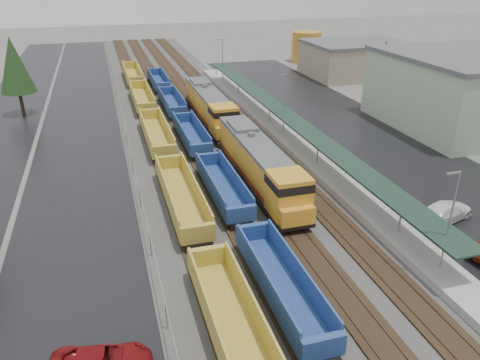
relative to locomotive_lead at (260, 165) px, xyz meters
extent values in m
cube|color=#302D2B|center=(-2.00, 23.08, -2.43)|extent=(20.00, 160.00, 0.08)
cube|color=black|center=(-8.00, 23.08, -2.31)|extent=(2.60, 160.00, 0.15)
cube|color=#473326|center=(-8.72, 23.08, -2.20)|extent=(0.08, 160.00, 0.07)
cube|color=#473326|center=(-7.28, 23.08, -2.20)|extent=(0.08, 160.00, 0.07)
cube|color=black|center=(-4.00, 23.08, -2.31)|extent=(2.60, 160.00, 0.15)
cube|color=#473326|center=(-4.72, 23.08, -2.20)|extent=(0.08, 160.00, 0.07)
cube|color=#473326|center=(-3.28, 23.08, -2.20)|extent=(0.08, 160.00, 0.07)
cube|color=black|center=(0.00, 23.08, -2.31)|extent=(2.60, 160.00, 0.15)
cube|color=#473326|center=(-0.72, 23.08, -2.20)|extent=(0.08, 160.00, 0.07)
cube|color=#473326|center=(0.72, 23.08, -2.20)|extent=(0.08, 160.00, 0.07)
cube|color=black|center=(4.00, 23.08, -2.31)|extent=(2.60, 160.00, 0.15)
cube|color=#473326|center=(3.28, 23.08, -2.20)|extent=(0.08, 160.00, 0.07)
cube|color=#473326|center=(4.72, 23.08, -2.20)|extent=(0.08, 160.00, 0.07)
cube|color=black|center=(-17.00, 23.08, -2.46)|extent=(10.00, 160.00, 0.02)
cube|color=black|center=(17.00, 13.08, -2.46)|extent=(16.00, 100.00, 0.02)
cube|color=#9E9B93|center=(7.50, 13.08, -2.12)|extent=(3.00, 80.00, 0.70)
cylinder|color=gray|center=(7.50, -11.92, -0.57)|extent=(0.16, 0.16, 2.40)
cylinder|color=gray|center=(7.50, 3.08, -0.57)|extent=(0.16, 0.16, 2.40)
cylinder|color=gray|center=(7.50, 18.08, -0.57)|extent=(0.16, 0.16, 2.40)
cylinder|color=gray|center=(7.50, 33.08, -0.57)|extent=(0.16, 0.16, 2.40)
cylinder|color=gray|center=(7.50, 48.08, -0.57)|extent=(0.16, 0.16, 2.40)
cube|color=#1B3024|center=(7.50, 13.08, 0.73)|extent=(2.60, 65.00, 0.15)
cylinder|color=gray|center=(7.50, -16.92, 1.53)|extent=(0.12, 0.12, 8.00)
cube|color=gray|center=(7.00, -16.92, 5.43)|extent=(1.00, 0.15, 0.12)
cylinder|color=gray|center=(7.50, 13.08, 1.53)|extent=(0.12, 0.12, 8.00)
cube|color=gray|center=(7.00, 13.08, 5.43)|extent=(1.00, 0.15, 0.12)
cylinder|color=gray|center=(7.50, 43.08, 1.53)|extent=(0.12, 0.12, 8.00)
cube|color=gray|center=(7.00, 43.08, 5.43)|extent=(1.00, 0.15, 0.12)
cylinder|color=gray|center=(-11.50, -16.92, -1.47)|extent=(0.08, 0.08, 2.00)
cylinder|color=gray|center=(-11.50, -8.92, -1.47)|extent=(0.08, 0.08, 2.00)
cylinder|color=gray|center=(-11.50, -0.92, -1.47)|extent=(0.08, 0.08, 2.00)
cylinder|color=gray|center=(-11.50, 7.08, -1.47)|extent=(0.08, 0.08, 2.00)
cylinder|color=gray|center=(-11.50, 15.08, -1.47)|extent=(0.08, 0.08, 2.00)
cylinder|color=gray|center=(-11.50, 23.08, -1.47)|extent=(0.08, 0.08, 2.00)
cylinder|color=gray|center=(-11.50, 31.08, -1.47)|extent=(0.08, 0.08, 2.00)
cylinder|color=gray|center=(-11.50, 39.08, -1.47)|extent=(0.08, 0.08, 2.00)
cylinder|color=gray|center=(-11.50, 47.08, -1.47)|extent=(0.08, 0.08, 2.00)
cylinder|color=gray|center=(-11.50, 55.08, -1.47)|extent=(0.08, 0.08, 2.00)
cylinder|color=gray|center=(-11.50, 63.08, -1.47)|extent=(0.08, 0.08, 2.00)
cylinder|color=gray|center=(-11.50, 71.08, -1.47)|extent=(0.08, 0.08, 2.00)
cylinder|color=gray|center=(-11.50, 79.08, -1.47)|extent=(0.08, 0.08, 2.00)
cylinder|color=gray|center=(-11.50, 87.08, -1.47)|extent=(0.08, 0.08, 2.00)
cylinder|color=gray|center=(-11.50, 95.08, -1.47)|extent=(0.08, 0.08, 2.00)
cube|color=gray|center=(-11.50, 23.08, -0.47)|extent=(0.05, 160.00, 0.05)
cube|color=gray|center=(34.00, 43.08, 0.53)|extent=(18.00, 14.00, 6.00)
cube|color=#59595B|center=(34.00, 43.08, 3.78)|extent=(18.36, 14.28, 0.50)
ellipsoid|color=#52624C|center=(-32.00, 163.08, -2.47)|extent=(154.00, 110.00, 19.80)
ellipsoid|color=#52624C|center=(38.00, 173.08, -2.47)|extent=(196.00, 140.00, 25.20)
ellipsoid|color=#52624C|center=(108.00, 183.08, -2.47)|extent=(168.00, 120.00, 21.60)
cylinder|color=#332316|center=(-25.00, 33.08, -0.82)|extent=(0.50, 0.50, 3.30)
cone|color=black|center=(-25.00, 33.08, 4.68)|extent=(4.84, 4.84, 7.70)
cylinder|color=#332316|center=(26.00, 21.08, -0.97)|extent=(0.50, 0.50, 3.00)
cone|color=black|center=(26.00, 21.08, 4.03)|extent=(4.40, 4.40, 7.00)
cube|color=black|center=(0.00, 0.72, -1.60)|extent=(3.06, 20.39, 0.41)
cube|color=orange|center=(0.00, 1.74, 0.13)|extent=(2.86, 16.32, 3.06)
cube|color=orange|center=(0.00, -7.23, 0.33)|extent=(3.06, 3.26, 3.47)
cube|color=black|center=(0.00, -7.23, 1.35)|extent=(3.11, 3.31, 0.71)
cube|color=orange|center=(0.00, -9.07, -0.69)|extent=(2.86, 1.02, 1.43)
cube|color=#59595B|center=(0.00, 1.74, 1.76)|extent=(2.91, 16.32, 0.36)
cube|color=maroon|center=(-1.45, 1.74, -1.09)|extent=(0.04, 16.32, 0.36)
cube|color=maroon|center=(1.45, 1.74, -1.09)|extent=(0.04, 16.32, 0.36)
cube|color=black|center=(0.00, 0.72, -2.01)|extent=(2.24, 6.12, 0.61)
cube|color=black|center=(0.00, -6.41, -1.91)|extent=(2.45, 4.08, 0.51)
cube|color=black|center=(0.00, 7.86, -1.91)|extent=(2.45, 4.08, 0.51)
cylinder|color=#59595B|center=(0.00, 2.76, 2.07)|extent=(0.71, 0.71, 0.51)
cube|color=#59595B|center=(0.00, 5.82, 2.02)|extent=(2.45, 4.08, 0.51)
cube|color=black|center=(0.00, 21.72, -1.60)|extent=(3.06, 20.39, 0.41)
cube|color=orange|center=(0.00, 22.74, 0.13)|extent=(2.86, 16.32, 3.06)
cube|color=orange|center=(0.00, 13.77, 0.33)|extent=(3.06, 3.26, 3.47)
cube|color=black|center=(0.00, 13.77, 1.35)|extent=(3.11, 3.31, 0.71)
cube|color=orange|center=(0.00, 11.93, -0.69)|extent=(2.86, 1.02, 1.43)
cube|color=#59595B|center=(0.00, 22.74, 1.76)|extent=(2.91, 16.32, 0.36)
cube|color=maroon|center=(-1.45, 22.74, -1.09)|extent=(0.04, 16.32, 0.36)
cube|color=maroon|center=(1.45, 22.74, -1.09)|extent=(0.04, 16.32, 0.36)
cube|color=black|center=(0.00, 21.72, -2.01)|extent=(2.24, 6.12, 0.61)
cube|color=black|center=(0.00, 14.59, -1.91)|extent=(2.45, 4.08, 0.51)
cube|color=black|center=(0.00, 28.86, -1.91)|extent=(2.45, 4.08, 0.51)
cylinder|color=#59595B|center=(0.00, 23.76, 2.07)|extent=(0.71, 0.71, 0.51)
cube|color=#59595B|center=(0.00, 26.82, 2.02)|extent=(2.45, 4.08, 0.51)
cube|color=olive|center=(-8.00, -19.56, -1.60)|extent=(2.67, 13.93, 0.26)
cube|color=olive|center=(-9.28, -19.56, -0.68)|extent=(0.15, 13.93, 1.85)
cube|color=olive|center=(-6.72, -19.56, -0.68)|extent=(0.15, 13.93, 1.85)
cube|color=olive|center=(-8.00, -12.39, -0.88)|extent=(2.67, 0.51, 1.44)
cube|color=black|center=(-8.00, -13.11, -1.91)|extent=(2.05, 2.26, 0.51)
cube|color=olive|center=(-8.00, -2.04, -1.60)|extent=(2.67, 13.93, 0.26)
cube|color=olive|center=(-9.28, -2.04, -0.68)|extent=(0.15, 13.93, 1.85)
cube|color=olive|center=(-6.72, -2.04, -0.68)|extent=(0.15, 13.93, 1.85)
cube|color=olive|center=(-8.00, -9.21, -0.88)|extent=(2.67, 0.51, 1.44)
cube|color=olive|center=(-8.00, 5.13, -0.88)|extent=(2.67, 0.51, 1.44)
cube|color=black|center=(-8.00, -8.49, -1.91)|extent=(2.05, 2.26, 0.51)
cube|color=black|center=(-8.00, 4.41, -1.91)|extent=(2.05, 2.26, 0.51)
cube|color=olive|center=(-8.00, 15.48, -1.60)|extent=(2.67, 13.93, 0.26)
cube|color=olive|center=(-9.28, 15.48, -0.68)|extent=(0.15, 13.93, 1.85)
cube|color=olive|center=(-6.72, 15.48, -0.68)|extent=(0.15, 13.93, 1.85)
cube|color=olive|center=(-8.00, 8.31, -0.88)|extent=(2.67, 0.51, 1.44)
cube|color=olive|center=(-8.00, 22.65, -0.88)|extent=(2.67, 0.51, 1.44)
cube|color=black|center=(-8.00, 9.03, -1.91)|extent=(2.05, 2.26, 0.51)
cube|color=black|center=(-8.00, 21.93, -1.91)|extent=(2.05, 2.26, 0.51)
cube|color=olive|center=(-8.00, 33.00, -1.60)|extent=(2.67, 13.93, 0.26)
cube|color=olive|center=(-9.28, 33.00, -0.68)|extent=(0.15, 13.93, 1.85)
cube|color=olive|center=(-6.72, 33.00, -0.68)|extent=(0.15, 13.93, 1.85)
cube|color=olive|center=(-8.00, 25.83, -0.88)|extent=(2.67, 0.51, 1.44)
cube|color=olive|center=(-8.00, 40.17, -0.88)|extent=(2.67, 0.51, 1.44)
cube|color=black|center=(-8.00, 26.55, -1.91)|extent=(2.05, 2.26, 0.51)
cube|color=black|center=(-8.00, 39.45, -1.91)|extent=(2.05, 2.26, 0.51)
cube|color=olive|center=(-8.00, 50.52, -1.60)|extent=(2.67, 13.93, 0.26)
cube|color=olive|center=(-9.28, 50.52, -0.68)|extent=(0.15, 13.93, 1.85)
cube|color=olive|center=(-6.72, 50.52, -0.68)|extent=(0.15, 13.93, 1.85)
cube|color=olive|center=(-8.00, 43.35, -0.88)|extent=(2.67, 0.51, 1.44)
cube|color=olive|center=(-8.00, 57.69, -0.88)|extent=(2.67, 0.51, 1.44)
cube|color=black|center=(-8.00, 44.07, -1.91)|extent=(2.05, 2.26, 0.51)
cube|color=black|center=(-8.00, 56.97, -1.91)|extent=(2.05, 2.26, 0.51)
cube|color=navy|center=(-4.00, -16.14, -1.63)|extent=(2.52, 11.68, 0.24)
cube|color=navy|center=(-5.21, -16.14, -0.76)|extent=(0.15, 11.68, 1.74)
cube|color=navy|center=(-2.79, -16.14, -0.76)|extent=(0.15, 11.68, 1.74)
cube|color=navy|center=(-4.00, -22.17, -0.96)|extent=(2.52, 0.48, 1.35)
cube|color=navy|center=(-4.00, -10.10, -0.96)|extent=(2.52, 0.48, 1.35)
cube|color=black|center=(-4.00, -21.50, -1.92)|extent=(1.94, 2.13, 0.48)
cube|color=black|center=(-4.00, -10.78, -1.92)|extent=(1.94, 2.13, 0.48)
cube|color=navy|center=(-4.00, -1.07, -1.63)|extent=(2.52, 11.68, 0.24)
cube|color=navy|center=(-5.21, -1.07, -0.76)|extent=(0.15, 11.68, 1.74)
cube|color=navy|center=(-2.79, -1.07, -0.76)|extent=(0.15, 11.68, 1.74)
cube|color=navy|center=(-4.00, -7.10, -0.96)|extent=(2.52, 0.48, 1.35)
cube|color=navy|center=(-4.00, 4.97, -0.96)|extent=(2.52, 0.48, 1.35)
cube|color=black|center=(-4.00, -6.43, -1.92)|extent=(1.94, 2.13, 0.48)
cube|color=black|center=(-4.00, 4.29, -1.92)|extent=(1.94, 2.13, 0.48)
cube|color=navy|center=(-4.00, 14.00, -1.63)|extent=(2.52, 11.68, 0.24)
cube|color=navy|center=(-5.21, 14.00, -0.76)|extent=(0.15, 11.68, 1.74)
cube|color=navy|center=(-2.79, 14.00, -0.76)|extent=(0.15, 11.68, 1.74)
cube|color=navy|center=(-4.00, 7.97, -0.96)|extent=(2.52, 0.48, 1.35)
cube|color=navy|center=(-4.00, 20.04, -0.96)|extent=(2.52, 0.48, 1.35)
cube|color=black|center=(-4.00, 8.64, -1.92)|extent=(1.94, 2.13, 0.48)
cube|color=black|center=(-4.00, 19.36, -1.92)|extent=(1.94, 2.13, 0.48)
cube|color=navy|center=(-4.00, 29.07, -1.63)|extent=(2.52, 11.68, 0.24)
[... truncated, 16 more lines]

